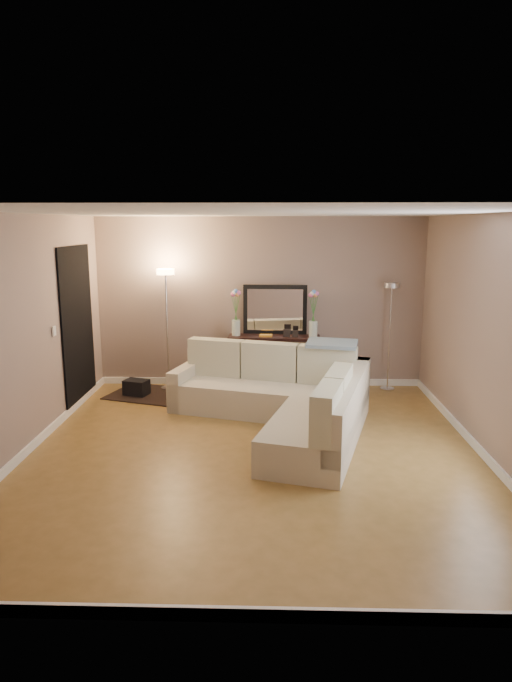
{
  "coord_description": "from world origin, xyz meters",
  "views": [
    {
      "loc": [
        0.2,
        -5.93,
        2.49
      ],
      "look_at": [
        0.0,
        0.8,
        1.1
      ],
      "focal_mm": 30.0,
      "sensor_mm": 36.0,
      "label": 1
    }
  ],
  "objects_px": {
    "sectional_sofa": "(286,399)",
    "floor_lamp_lit": "(166,305)",
    "console_table": "(268,360)",
    "floor_lamp_unlit": "(391,315)"
  },
  "relations": [
    {
      "from": "console_table",
      "to": "sectional_sofa",
      "type": "bearing_deg",
      "value": -81.12
    },
    {
      "from": "floor_lamp_lit",
      "to": "floor_lamp_unlit",
      "type": "relative_size",
      "value": 1.12
    },
    {
      "from": "sectional_sofa",
      "to": "floor_lamp_lit",
      "type": "distance_m",
      "value": 2.51
    },
    {
      "from": "console_table",
      "to": "floor_lamp_unlit",
      "type": "relative_size",
      "value": 0.84
    },
    {
      "from": "floor_lamp_lit",
      "to": "floor_lamp_unlit",
      "type": "xyz_separation_m",
      "value": [
        3.34,
        0.07,
        -0.14
      ]
    },
    {
      "from": "floor_lamp_unlit",
      "to": "floor_lamp_lit",
      "type": "bearing_deg",
      "value": -178.84
    },
    {
      "from": "sectional_sofa",
      "to": "console_table",
      "type": "distance_m",
      "value": 1.54
    },
    {
      "from": "sectional_sofa",
      "to": "console_table",
      "type": "bearing_deg",
      "value": 98.88
    },
    {
      "from": "floor_lamp_lit",
      "to": "console_table",
      "type": "bearing_deg",
      "value": 0.23
    },
    {
      "from": "floor_lamp_lit",
      "to": "sectional_sofa",
      "type": "bearing_deg",
      "value": -40.57
    }
  ]
}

